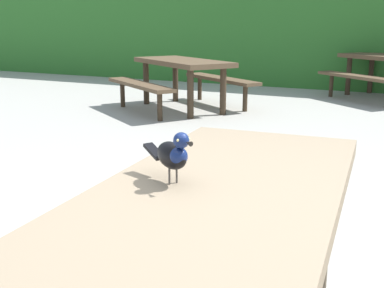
% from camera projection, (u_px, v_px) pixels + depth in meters
% --- Properties ---
extents(picnic_table_foreground, '(1.81, 1.85, 0.74)m').
position_uv_depth(picnic_table_foreground, '(212.00, 246.00, 1.53)').
color(picnic_table_foreground, '#84725B').
rests_on(picnic_table_foreground, ground).
extents(bird_grackle, '(0.26, 0.17, 0.18)m').
position_uv_depth(bird_grackle, '(173.00, 154.00, 1.54)').
color(bird_grackle, black).
rests_on(bird_grackle, picnic_table_foreground).
extents(picnic_table_mid_right, '(2.35, 2.34, 0.74)m').
position_uv_depth(picnic_table_mid_right, '(182.00, 72.00, 7.05)').
color(picnic_table_mid_right, brown).
rests_on(picnic_table_mid_right, ground).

